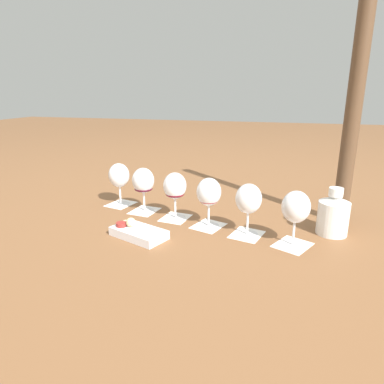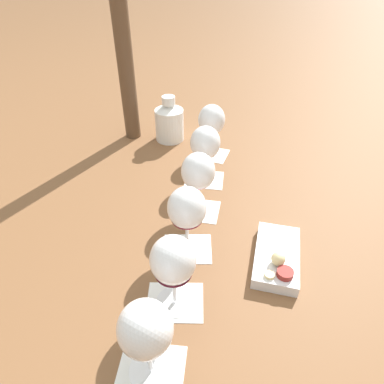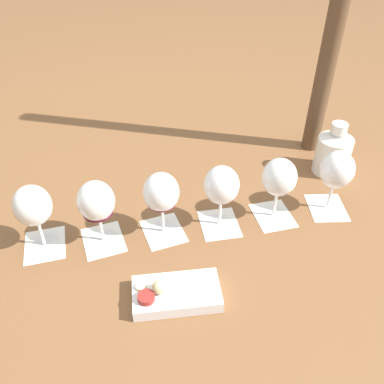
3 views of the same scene
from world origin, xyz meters
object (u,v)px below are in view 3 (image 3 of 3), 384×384
Objects in this scene: wine_glass_0 at (336,173)px; snack_dish at (175,293)px; wine_glass_4 at (96,204)px; wine_glass_3 at (161,195)px; wine_glass_1 at (279,180)px; wine_glass_5 at (33,209)px; ceramic_vase at (333,151)px; wine_glass_2 at (221,188)px.

wine_glass_0 is 0.84× the size of snack_dish.
wine_glass_4 is at bearing -71.71° from snack_dish.
snack_dish is (0.06, 0.19, -0.10)m from wine_glass_3.
wine_glass_1 is (0.14, -0.04, -0.00)m from wine_glass_0.
wine_glass_1 reaches higher than snack_dish.
wine_glass_3 is 0.84× the size of snack_dish.
wine_glass_1 is 1.00× the size of wine_glass_4.
snack_dish is (-0.20, 0.27, -0.10)m from wine_glass_5.
wine_glass_0 is 1.00× the size of wine_glass_3.
wine_glass_4 is 0.84× the size of snack_dish.
wine_glass_0 is 1.08× the size of ceramic_vase.
wine_glass_3 is 0.52m from ceramic_vase.
wine_glass_0 and wine_glass_1 have the same top height.
wine_glass_5 is at bearing -18.69° from wine_glass_3.
wine_glass_3 is at bearing 164.03° from wine_glass_4.
wine_glass_4 is (0.40, -0.12, 0.00)m from wine_glass_1.
wine_glass_4 and wine_glass_5 have the same top height.
ceramic_vase is at bearing 173.72° from wine_glass_5.
wine_glass_5 reaches higher than snack_dish.
wine_glass_1 and wine_glass_3 have the same top height.
wine_glass_3 is at bearing -17.52° from wine_glass_2.
wine_glass_4 is 0.13m from wine_glass_5.
wine_glass_3 is 0.14m from wine_glass_4.
wine_glass_1 is at bearing -161.86° from snack_dish.
wine_glass_1 is at bearing 164.32° from wine_glass_2.
wine_glass_2 is 1.00× the size of wine_glass_4.
wine_glass_1 is 0.28m from wine_glass_3.
wine_glass_5 is at bearing -21.58° from wine_glass_4.
snack_dish is at bearing 18.14° from wine_glass_1.
wine_glass_0 is 0.18m from ceramic_vase.
snack_dish is at bearing 71.61° from wine_glass_3.
wine_glass_5 is at bearing -17.37° from wine_glass_0.
wine_glass_5 is (0.26, -0.09, -0.00)m from wine_glass_3.
snack_dish is (0.33, 0.11, -0.10)m from wine_glass_1.
wine_glass_3 is 1.00× the size of wine_glass_5.
wine_glass_3 is 0.22m from snack_dish.
ceramic_vase is at bearing -134.35° from wine_glass_0.
wine_glass_0 is 0.56m from wine_glass_4.
ceramic_vase is (-0.26, -0.08, -0.05)m from wine_glass_1.
wine_glass_1 is at bearing 17.36° from ceramic_vase.
wine_glass_3 is at bearing -16.50° from wine_glass_0.
wine_glass_0 is 0.28m from wine_glass_2.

